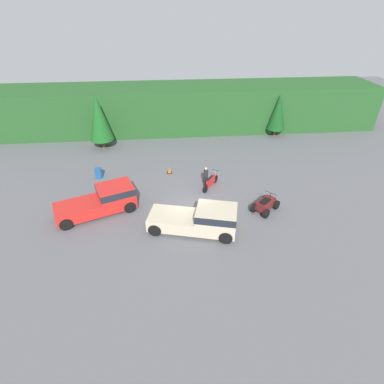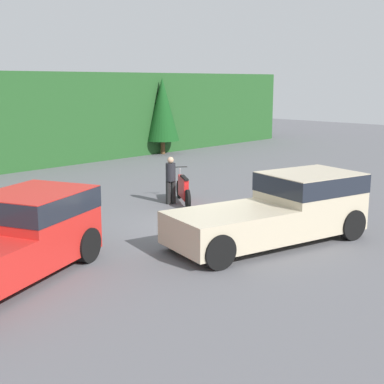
% 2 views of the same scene
% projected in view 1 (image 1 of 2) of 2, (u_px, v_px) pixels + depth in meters
% --- Properties ---
extents(ground_plane, '(80.00, 80.00, 0.00)m').
position_uv_depth(ground_plane, '(191.00, 208.00, 21.55)').
color(ground_plane, '#5B5B60').
extents(hillside_backdrop, '(44.00, 6.00, 4.75)m').
position_uv_depth(hillside_backdrop, '(178.00, 108.00, 33.63)').
color(hillside_backdrop, '#235123').
rests_on(hillside_backdrop, ground_plane).
extents(tree_left, '(2.31, 2.31, 5.24)m').
position_uv_depth(tree_left, '(99.00, 118.00, 28.58)').
color(tree_left, brown).
rests_on(tree_left, ground_plane).
extents(tree_mid_left, '(1.98, 1.98, 4.49)m').
position_uv_depth(tree_mid_left, '(278.00, 112.00, 31.53)').
color(tree_mid_left, brown).
rests_on(tree_mid_left, ground_plane).
extents(pickup_truck_red, '(5.72, 3.82, 1.80)m').
position_uv_depth(pickup_truck_red, '(103.00, 200.00, 20.77)').
color(pickup_truck_red, red).
rests_on(pickup_truck_red, ground_plane).
extents(pickup_truck_second, '(5.90, 3.38, 1.80)m').
position_uv_depth(pickup_truck_second, '(201.00, 219.00, 18.97)').
color(pickup_truck_second, beige).
rests_on(pickup_truck_second, ground_plane).
extents(dirt_bike, '(1.45, 1.99, 1.20)m').
position_uv_depth(dirt_bike, '(211.00, 182.00, 23.66)').
color(dirt_bike, black).
rests_on(dirt_bike, ground_plane).
extents(quad_atv, '(2.33, 2.28, 1.21)m').
position_uv_depth(quad_atv, '(266.00, 205.00, 21.09)').
color(quad_atv, black).
rests_on(quad_atv, ground_plane).
extents(rider_person, '(0.46, 0.46, 1.69)m').
position_uv_depth(rider_person, '(206.00, 176.00, 23.62)').
color(rider_person, black).
rests_on(rider_person, ground_plane).
extents(traffic_cone, '(0.42, 0.42, 0.55)m').
position_uv_depth(traffic_cone, '(169.00, 170.00, 25.78)').
color(traffic_cone, black).
rests_on(traffic_cone, ground_plane).
extents(steel_barrel, '(0.58, 0.58, 0.88)m').
position_uv_depth(steel_barrel, '(99.00, 173.00, 24.98)').
color(steel_barrel, '#1E5193').
rests_on(steel_barrel, ground_plane).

